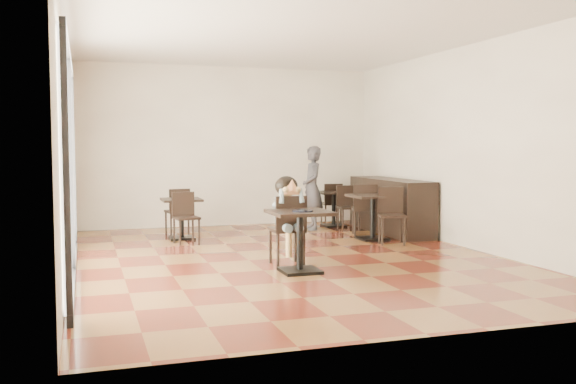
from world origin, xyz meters
name	(u,v)px	position (x,y,z in m)	size (l,w,h in m)	color
floor	(288,258)	(0.00, 0.00, 0.00)	(6.00, 8.00, 0.01)	brown
ceiling	(288,34)	(0.00, 0.00, 3.20)	(6.00, 8.00, 0.01)	silver
wall_back	(228,146)	(0.00, 4.00, 1.60)	(6.00, 0.01, 3.20)	white
wall_front	(434,149)	(0.00, -4.00, 1.60)	(6.00, 0.01, 3.20)	white
wall_left	(66,147)	(-3.00, 0.00, 1.60)	(0.01, 8.00, 3.20)	white
wall_right	(470,147)	(3.00, 0.00, 1.60)	(0.01, 8.00, 3.20)	white
storefront_window	(68,164)	(-2.97, -0.50, 1.40)	(0.04, 4.50, 2.60)	white
child_table	(300,242)	(-0.17, -1.04, 0.40)	(0.75, 0.75, 0.80)	black
child_chair	(287,230)	(-0.17, -0.49, 0.48)	(0.43, 0.43, 0.96)	black
child	(287,221)	(-0.17, -0.49, 0.60)	(0.43, 0.60, 1.20)	slate
plate	(303,211)	(-0.17, -1.14, 0.80)	(0.27, 0.27, 0.02)	black
pizza_slice	(291,190)	(-0.17, -0.68, 1.04)	(0.28, 0.21, 0.06)	#E5CD7A
adult_patron	(312,188)	(1.40, 2.85, 0.80)	(0.59, 0.39, 1.61)	#3E3D43
cafe_table_mid	(372,217)	(1.93, 1.27, 0.39)	(0.73, 0.73, 0.78)	black
cafe_table_left	(182,219)	(-1.19, 2.35, 0.35)	(0.67, 0.67, 0.70)	black
cafe_table_back	(334,209)	(1.97, 3.15, 0.35)	(0.66, 0.66, 0.70)	black
chair_mid_a	(364,210)	(2.03, 1.82, 0.47)	(0.42, 0.42, 0.93)	black
chair_mid_b	(392,216)	(2.03, 0.72, 0.47)	(0.42, 0.42, 0.93)	black
chair_left_a	(177,212)	(-1.19, 2.90, 0.42)	(0.38, 0.38, 0.85)	black
chair_left_b	(186,218)	(-1.19, 1.80, 0.42)	(0.38, 0.38, 0.85)	black
chair_back_a	(331,204)	(2.05, 3.50, 0.42)	(0.38, 0.38, 0.84)	black
chair_back_b	(348,208)	(2.05, 2.60, 0.42)	(0.38, 0.38, 0.84)	black
service_counter	(391,206)	(2.65, 2.00, 0.50)	(0.60, 2.40, 1.00)	black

